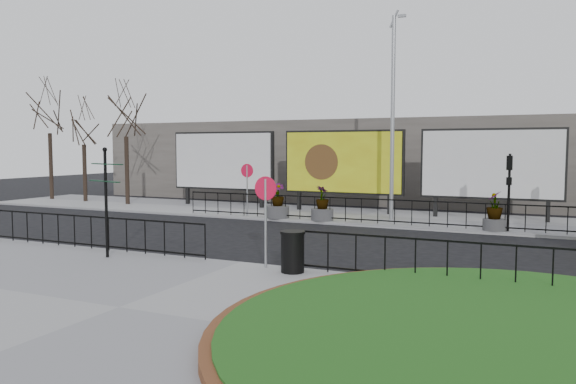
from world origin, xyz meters
The scene contains 24 objects.
ground centered at (0.00, 0.00, 0.00)m, with size 90.00×90.00×0.00m, color black.
pavement_near centered at (0.00, -5.00, 0.06)m, with size 30.00×10.00×0.12m, color gray.
pavement_far centered at (0.00, 12.00, 0.06)m, with size 44.00×6.00×0.12m, color gray.
brick_edge centered at (7.50, -4.00, 0.21)m, with size 10.40×10.40×0.18m, color brown.
grass_lawn centered at (7.50, -4.00, 0.23)m, with size 10.00×10.00×0.22m, color #144813.
railing_near_left centered at (-6.00, -0.30, 0.67)m, with size 10.00×0.10×1.10m, color black, non-canonical shape.
railing_near_right centered at (6.50, -0.30, 0.67)m, with size 9.00×0.10×1.10m, color black, non-canonical shape.
railing_far centered at (1.00, 9.30, 0.67)m, with size 18.00×0.10×1.10m, color black, non-canonical shape.
speed_sign_far centered at (-5.00, 9.40, 1.92)m, with size 0.64×0.07×2.47m.
speed_sign_near centered at (1.00, -0.40, 1.92)m, with size 0.64×0.07×2.47m.
billboard_left centered at (-8.50, 12.97, 2.60)m, with size 6.20×0.31×4.10m.
billboard_mid centered at (-1.50, 12.97, 2.60)m, with size 6.20×0.31×4.10m.
billboard_right centered at (5.50, 12.97, 2.60)m, with size 6.20×0.31×4.10m.
lamp_post centered at (1.51, 11.00, 4.83)m, with size 0.74×0.18×9.23m.
signal_pole_a centered at (6.50, 9.34, 2.10)m, with size 0.22×0.26×3.00m.
tree_left centered at (-14.00, 11.50, 3.62)m, with size 2.00×2.00×7.00m, color #2D2119, non-canonical shape.
tree_mid centered at (-17.50, 11.80, 3.22)m, with size 2.00×2.00×6.20m, color #2D2119, non-canonical shape.
tree_far centered at (-20.50, 12.00, 3.87)m, with size 2.00×2.00×7.50m, color #2D2119, non-canonical shape.
building_backdrop centered at (0.00, 22.00, 2.50)m, with size 40.00×10.00×5.00m, color #605954.
fingerpost_sign centered at (-3.91, -1.08, 2.08)m, with size 1.51×0.66×3.25m.
litter_bin centered at (1.88, -0.60, 0.66)m, with size 0.65×0.65×1.08m.
planter_a centered at (-3.40, 9.40, 0.69)m, with size 1.06×1.06×1.60m.
planter_b centered at (-1.20, 9.40, 0.69)m, with size 0.99×0.99×1.55m.
planter_c centered at (6.00, 9.40, 0.77)m, with size 0.87×0.87×1.55m.
Camera 1 is at (7.82, -13.69, 3.36)m, focal length 35.00 mm.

